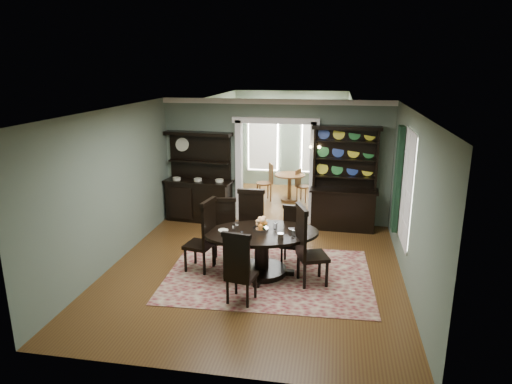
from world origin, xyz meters
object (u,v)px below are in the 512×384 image
dining_table (262,245)px  sideboard (199,190)px  parlor_table (289,184)px  welsh_dresser (344,192)px

dining_table → sideboard: sideboard is taller
parlor_table → sideboard: bearing=-135.5°
sideboard → parlor_table: 2.88m
dining_table → parlor_table: size_ratio=2.82×
dining_table → parlor_table: bearing=74.9°
dining_table → sideboard: bearing=111.2°
dining_table → parlor_table: 4.78m
dining_table → welsh_dresser: bearing=46.6°
sideboard → parlor_table: bearing=50.4°
dining_table → welsh_dresser: (1.50, 2.76, 0.31)m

